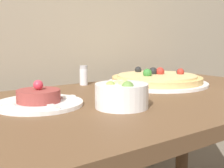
{
  "coord_description": "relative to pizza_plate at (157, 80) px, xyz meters",
  "views": [
    {
      "loc": [
        -0.57,
        -0.36,
        0.95
      ],
      "look_at": [
        -0.03,
        0.37,
        0.81
      ],
      "focal_mm": 50.0,
      "sensor_mm": 36.0,
      "label": 1
    }
  ],
  "objects": [
    {
      "name": "dining_table",
      "position": [
        -0.25,
        -0.13,
        -0.14
      ],
      "size": [
        1.27,
        0.66,
        0.77
      ],
      "color": "brown",
      "rests_on": "ground_plane"
    },
    {
      "name": "pizza_plate",
      "position": [
        0.0,
        0.0,
        0.0
      ],
      "size": [
        0.38,
        0.38,
        0.06
      ],
      "color": "white",
      "rests_on": "dining_table"
    },
    {
      "name": "tartare_plate",
      "position": [
        -0.5,
        -0.07,
        -0.0
      ],
      "size": [
        0.23,
        0.23,
        0.07
      ],
      "color": "white",
      "rests_on": "dining_table"
    },
    {
      "name": "small_bowl",
      "position": [
        -0.34,
        -0.22,
        0.02
      ],
      "size": [
        0.14,
        0.14,
        0.07
      ],
      "color": "white",
      "rests_on": "dining_table"
    },
    {
      "name": "salt_shaker",
      "position": [
        -0.23,
        0.15,
        0.02
      ],
      "size": [
        0.03,
        0.03,
        0.07
      ],
      "color": "silver",
      "rests_on": "dining_table"
    }
  ]
}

